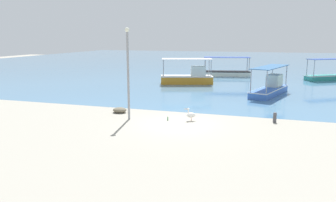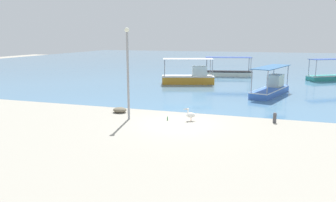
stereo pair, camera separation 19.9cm
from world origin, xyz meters
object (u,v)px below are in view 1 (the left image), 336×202
(fishing_boat_far_right, at_px, (328,76))
(net_pile, at_px, (120,110))
(fishing_boat_far_left, at_px, (189,77))
(lamp_post, at_px, (128,69))
(fishing_boat_center, at_px, (226,72))
(fishing_boat_near_right, at_px, (270,87))
(glass_bottle, at_px, (168,119))
(pelican, at_px, (191,115))
(mooring_bollard, at_px, (275,117))

(fishing_boat_far_right, bearing_deg, net_pile, -125.69)
(fishing_boat_far_left, relative_size, lamp_post, 1.06)
(fishing_boat_center, relative_size, fishing_boat_near_right, 0.99)
(fishing_boat_far_left, xyz_separation_m, glass_bottle, (2.56, -15.98, -0.61))
(fishing_boat_near_right, bearing_deg, pelican, -112.55)
(fishing_boat_near_right, relative_size, fishing_boat_far_left, 1.07)
(lamp_post, bearing_deg, fishing_boat_near_right, 54.84)
(fishing_boat_far_right, distance_m, mooring_bollard, 23.10)
(fishing_boat_center, xyz_separation_m, lamp_post, (-2.90, -24.57, 2.66))
(pelican, relative_size, lamp_post, 0.14)
(pelican, height_order, lamp_post, lamp_post)
(fishing_boat_center, relative_size, fishing_boat_far_left, 1.06)
(fishing_boat_center, bearing_deg, net_pile, -100.40)
(pelican, bearing_deg, fishing_boat_center, 92.07)
(lamp_post, height_order, mooring_bollard, lamp_post)
(fishing_boat_center, height_order, mooring_bollard, fishing_boat_center)
(pelican, bearing_deg, net_pile, 172.28)
(fishing_boat_far_left, bearing_deg, glass_bottle, -80.89)
(fishing_boat_near_right, height_order, fishing_boat_far_left, fishing_boat_far_left)
(fishing_boat_center, distance_m, lamp_post, 24.88)
(lamp_post, bearing_deg, mooring_bollard, 12.08)
(fishing_boat_center, height_order, lamp_post, lamp_post)
(glass_bottle, bearing_deg, fishing_boat_far_left, 99.11)
(mooring_bollard, bearing_deg, fishing_boat_far_right, 74.32)
(net_pile, xyz_separation_m, glass_bottle, (3.74, -1.05, -0.07))
(fishing_boat_near_right, xyz_separation_m, pelican, (-4.63, -11.14, -0.25))
(fishing_boat_far_left, bearing_deg, fishing_boat_far_right, 27.03)
(fishing_boat_far_right, relative_size, fishing_boat_far_left, 0.94)
(fishing_boat_near_right, distance_m, net_pile, 14.28)
(fishing_boat_center, xyz_separation_m, net_pile, (-4.24, -23.11, -0.32))
(fishing_boat_near_right, relative_size, mooring_bollard, 10.16)
(fishing_boat_center, bearing_deg, pelican, -87.93)
(fishing_boat_near_right, height_order, lamp_post, lamp_post)
(fishing_boat_far_left, bearing_deg, mooring_bollard, -58.70)
(fishing_boat_near_right, relative_size, net_pile, 6.77)
(pelican, bearing_deg, fishing_boat_far_left, 104.10)
(net_pile, bearing_deg, pelican, -7.72)
(fishing_boat_far_left, relative_size, glass_bottle, 22.06)
(fishing_boat_center, height_order, fishing_boat_far_left, fishing_boat_far_left)
(net_pile, height_order, glass_bottle, net_pile)
(glass_bottle, bearing_deg, lamp_post, -170.26)
(fishing_boat_far_right, distance_m, lamp_post, 28.46)
(fishing_boat_far_right, relative_size, lamp_post, 0.99)
(net_pile, bearing_deg, fishing_boat_far_right, 54.31)
(fishing_boat_near_right, distance_m, pelican, 12.07)
(lamp_post, bearing_deg, fishing_boat_far_right, 58.23)
(lamp_post, bearing_deg, net_pile, 132.56)
(fishing_boat_far_right, relative_size, net_pile, 5.91)
(fishing_boat_far_left, xyz_separation_m, lamp_post, (0.16, -16.39, 2.44))
(fishing_boat_far_left, height_order, lamp_post, lamp_post)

